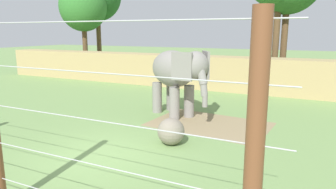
% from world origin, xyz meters
% --- Properties ---
extents(ground_plane, '(120.00, 120.00, 0.00)m').
position_xyz_m(ground_plane, '(0.00, 0.00, 0.00)').
color(ground_plane, '#759956').
extents(dirt_patch, '(5.00, 3.60, 0.01)m').
position_xyz_m(dirt_patch, '(2.01, 4.64, 0.00)').
color(dirt_patch, '#937F5B').
rests_on(dirt_patch, ground).
extents(embankment_wall, '(36.00, 1.80, 2.16)m').
position_xyz_m(embankment_wall, '(0.00, 12.43, 1.08)').
color(embankment_wall, tan).
rests_on(embankment_wall, ground).
extents(elephant, '(3.64, 2.91, 2.99)m').
position_xyz_m(elephant, '(0.25, 5.23, 1.98)').
color(elephant, gray).
rests_on(elephant, ground).
extents(enrichment_ball, '(0.92, 0.92, 0.92)m').
position_xyz_m(enrichment_ball, '(1.57, 1.86, 0.46)').
color(enrichment_ball, gray).
rests_on(enrichment_ball, ground).
extents(tree_left_of_centre, '(4.16, 4.16, 8.09)m').
position_xyz_m(tree_left_of_centre, '(-13.29, 15.11, 5.87)').
color(tree_left_of_centre, brown).
rests_on(tree_left_of_centre, ground).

